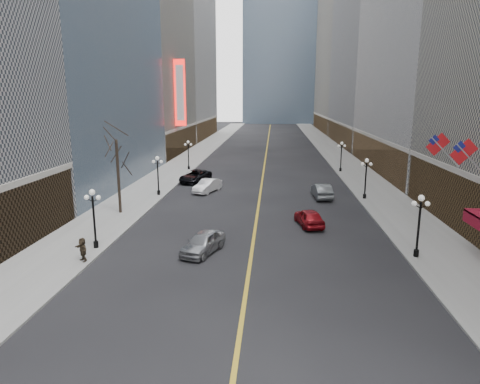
% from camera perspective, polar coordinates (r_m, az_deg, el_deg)
% --- Properties ---
extents(sidewalk_east, '(6.00, 230.00, 0.15)m').
position_cam_1_polar(sidewalk_east, '(71.76, 14.50, 3.16)').
color(sidewalk_east, gray).
rests_on(sidewalk_east, ground).
extents(sidewalk_west, '(6.00, 230.00, 0.15)m').
position_cam_1_polar(sidewalk_west, '(72.34, -7.94, 3.52)').
color(sidewalk_west, gray).
rests_on(sidewalk_west, ground).
extents(lane_line, '(0.25, 200.00, 0.02)m').
position_cam_1_polar(lane_line, '(80.57, 3.40, 4.49)').
color(lane_line, gold).
rests_on(lane_line, ground).
extents(bldg_east_c, '(26.60, 40.60, 48.80)m').
position_cam_1_polar(bldg_east_c, '(110.26, 20.49, 18.53)').
color(bldg_east_c, gray).
rests_on(bldg_east_c, ground).
extents(bldg_east_d, '(26.60, 46.60, 62.80)m').
position_cam_1_polar(bldg_east_d, '(152.74, 16.14, 19.58)').
color(bldg_east_d, gray).
rests_on(bldg_east_d, ground).
extents(bldg_west_c, '(26.60, 30.60, 50.80)m').
position_cam_1_polar(bldg_west_c, '(93.29, -16.28, 20.65)').
color(bldg_west_c, gray).
rests_on(bldg_west_c, ground).
extents(bldg_west_d, '(26.60, 38.60, 72.80)m').
position_cam_1_polar(bldg_west_d, '(127.23, -10.80, 23.64)').
color(bldg_west_d, silver).
rests_on(bldg_west_d, ground).
extents(streetlamp_east_1, '(1.26, 0.44, 4.52)m').
position_cam_1_polar(streetlamp_east_1, '(32.60, 22.80, -3.39)').
color(streetlamp_east_1, black).
rests_on(streetlamp_east_1, sidewalk_east).
extents(streetlamp_east_2, '(1.26, 0.44, 4.52)m').
position_cam_1_polar(streetlamp_east_2, '(49.58, 16.44, 2.29)').
color(streetlamp_east_2, black).
rests_on(streetlamp_east_2, sidewalk_east).
extents(streetlamp_east_3, '(1.26, 0.44, 4.52)m').
position_cam_1_polar(streetlamp_east_3, '(67.09, 13.35, 5.03)').
color(streetlamp_east_3, black).
rests_on(streetlamp_east_3, sidewalk_east).
extents(streetlamp_west_1, '(1.26, 0.44, 4.52)m').
position_cam_1_polar(streetlamp_west_1, '(33.66, -18.94, -2.60)').
color(streetlamp_west_1, black).
rests_on(streetlamp_west_1, sidewalk_west).
extents(streetlamp_west_2, '(1.26, 0.44, 4.52)m').
position_cam_1_polar(streetlamp_west_2, '(50.28, -10.91, 2.72)').
color(streetlamp_west_2, black).
rests_on(streetlamp_west_2, sidewalk_west).
extents(streetlamp_west_3, '(1.26, 0.44, 4.52)m').
position_cam_1_polar(streetlamp_west_3, '(67.61, -6.90, 5.34)').
color(streetlamp_west_3, black).
rests_on(streetlamp_west_3, sidewalk_west).
extents(flag_4, '(2.87, 0.12, 2.87)m').
position_cam_1_polar(flag_4, '(34.87, 27.91, 4.49)').
color(flag_4, '#B2B2B7').
rests_on(flag_4, ground).
extents(flag_5, '(2.87, 0.12, 2.87)m').
position_cam_1_polar(flag_5, '(39.48, 25.09, 5.54)').
color(flag_5, '#B2B2B7').
rests_on(flag_5, ground).
extents(theatre_marquee, '(2.00, 0.55, 12.00)m').
position_cam_1_polar(theatre_marquee, '(81.63, -7.99, 12.94)').
color(theatre_marquee, red).
rests_on(theatre_marquee, ground).
extents(tree_west_far, '(3.60, 3.60, 7.92)m').
position_cam_1_polar(tree_west_far, '(42.79, -16.11, 5.27)').
color(tree_west_far, '#2D231C').
rests_on(tree_west_far, sidewalk_west).
extents(car_nb_near, '(3.28, 5.03, 1.59)m').
position_cam_1_polar(car_nb_near, '(31.90, -4.94, -6.72)').
color(car_nb_near, '#929599').
rests_on(car_nb_near, ground).
extents(car_nb_mid, '(3.21, 5.02, 1.56)m').
position_cam_1_polar(car_nb_mid, '(51.91, -4.37, 0.83)').
color(car_nb_mid, silver).
rests_on(car_nb_mid, ground).
extents(car_nb_far, '(4.18, 6.39, 1.64)m').
position_cam_1_polar(car_nb_far, '(58.17, -5.97, 2.11)').
color(car_nb_far, black).
rests_on(car_nb_far, ground).
extents(car_sb_mid, '(2.76, 4.88, 1.57)m').
position_cam_1_polar(car_sb_mid, '(38.78, 9.19, -3.35)').
color(car_sb_mid, maroon).
rests_on(car_sb_mid, ground).
extents(car_sb_far, '(2.10, 5.14, 1.66)m').
position_cam_1_polar(car_sb_far, '(49.58, 10.86, 0.14)').
color(car_sb_far, '#515559').
rests_on(car_sb_far, ground).
extents(ped_west_far, '(1.45, 1.36, 1.67)m').
position_cam_1_polar(ped_west_far, '(31.81, -20.26, -7.19)').
color(ped_west_far, '#31271B').
rests_on(ped_west_far, sidewalk_west).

